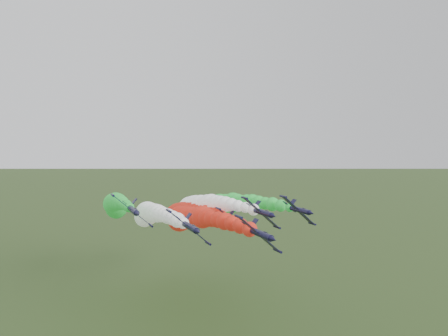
{
  "coord_description": "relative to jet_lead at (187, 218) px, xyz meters",
  "views": [
    {
      "loc": [
        -31.99,
        -87.66,
        54.62
      ],
      "look_at": [
        1.2,
        -3.71,
        49.83
      ],
      "focal_mm": 35.0,
      "sensor_mm": 36.0,
      "label": 1
    }
  ],
  "objects": [
    {
      "name": "jet_inner_left",
      "position": [
        -10.16,
        8.28,
        0.48
      ],
      "size": [
        15.24,
        88.17,
        17.82
      ],
      "rotation": [
        0.0,
        0.71,
        0.0
      ],
      "color": "black",
      "rests_on": "ground"
    },
    {
      "name": "jet_lead",
      "position": [
        0.0,
        0.0,
        0.0
      ],
      "size": [
        15.22,
        88.15,
        17.8
      ],
      "rotation": [
        0.0,
        0.71,
        0.0
      ],
      "color": "black",
      "rests_on": "ground"
    },
    {
      "name": "jet_outer_right",
      "position": [
        18.09,
        16.55,
        0.91
      ],
      "size": [
        15.45,
        88.38,
        18.03
      ],
      "rotation": [
        0.0,
        0.71,
        0.0
      ],
      "color": "black",
      "rests_on": "ground"
    },
    {
      "name": "jet_inner_right",
      "position": [
        6.93,
        12.51,
        1.6
      ],
      "size": [
        15.23,
        88.16,
        17.81
      ],
      "rotation": [
        0.0,
        0.71,
        0.0
      ],
      "color": "black",
      "rests_on": "ground"
    },
    {
      "name": "jet_trail",
      "position": [
        5.56,
        24.14,
        -2.16
      ],
      "size": [
        15.54,
        88.47,
        18.12
      ],
      "rotation": [
        0.0,
        0.71,
        0.0
      ],
      "color": "black",
      "rests_on": "ground"
    },
    {
      "name": "jet_outer_left",
      "position": [
        -18.67,
        19.94,
        2.42
      ],
      "size": [
        15.48,
        88.4,
        18.05
      ],
      "rotation": [
        0.0,
        0.71,
        0.0
      ],
      "color": "black",
      "rests_on": "ground"
    }
  ]
}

